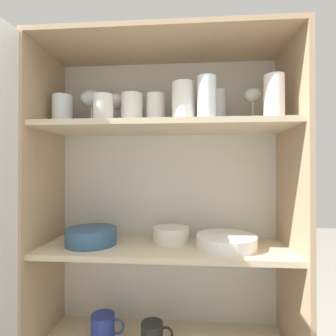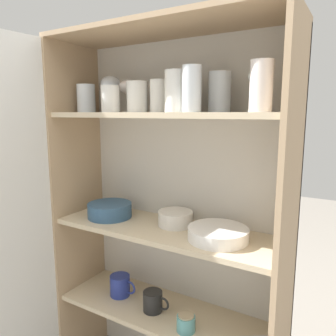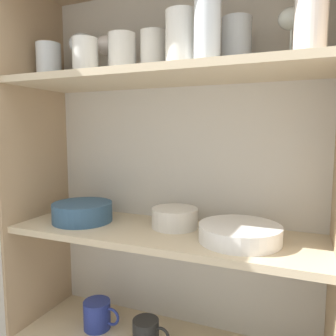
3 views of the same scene
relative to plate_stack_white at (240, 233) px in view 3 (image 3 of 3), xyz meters
The scene contains 21 objects.
cupboard_back_panel 0.28m from the plate_stack_white, 145.19° to the left, with size 0.95×0.02×1.49m, color silver.
cupboard_side_left 0.70m from the plate_stack_white, behind, with size 0.02×0.32×1.49m, color tan.
shelf_board_middle 0.23m from the plate_stack_white, behind, with size 0.91×0.29×0.02m, color beige.
shelf_board_upper 0.48m from the plate_stack_white, behind, with size 0.91×0.29×0.02m, color beige.
tumbler_glass_0 0.53m from the plate_stack_white, 24.97° to the right, with size 0.07×0.07×0.15m.
tumbler_glass_1 0.52m from the plate_stack_white, 135.93° to the right, with size 0.06×0.06×0.15m.
tumbler_glass_2 0.53m from the plate_stack_white, 168.10° to the right, with size 0.08×0.08×0.14m.
tumbler_glass_3 0.66m from the plate_stack_white, behind, with size 0.07×0.07×0.10m.
tumbler_glass_4 0.80m from the plate_stack_white, behind, with size 0.08×0.08×0.12m.
tumbler_glass_5 0.56m from the plate_stack_white, behind, with size 0.07×0.07×0.12m.
tumbler_glass_6 0.51m from the plate_stack_white, 117.78° to the left, with size 0.08×0.08×0.14m.
tumbler_glass_7 0.60m from the plate_stack_white, behind, with size 0.08×0.08×0.12m.
tumbler_glass_8 0.53m from the plate_stack_white, 156.97° to the left, with size 0.07×0.07×0.15m.
wine_glass_0 0.55m from the plate_stack_white, 22.10° to the left, with size 0.07×0.07×0.14m.
wine_glass_1 0.76m from the plate_stack_white, behind, with size 0.09×0.09×0.15m.
wine_glass_2 0.68m from the plate_stack_white, behind, with size 0.08×0.08×0.13m.
plate_stack_white is the anchor object (origin of this frame).
mixing_bowl_large 0.51m from the plate_stack_white, behind, with size 0.19×0.19×0.06m.
serving_bowl_small 0.21m from the plate_stack_white, 165.38° to the left, with size 0.14×0.14×0.06m.
coffee_mug_primary 0.57m from the plate_stack_white, behind, with size 0.13×0.09×0.09m.
coffee_mug_extra_1 0.43m from the plate_stack_white, behind, with size 0.12×0.08×0.08m.
Camera 3 is at (0.37, -0.72, 1.03)m, focal length 35.00 mm.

